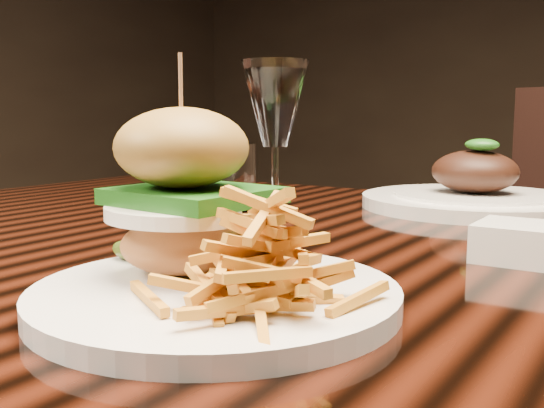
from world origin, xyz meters
The scene contains 6 objects.
dining_table centered at (0.00, 0.00, 0.67)m, with size 1.60×0.90×0.75m.
burger_plate centered at (-0.04, -0.26, 0.80)m, with size 0.26×0.26×0.18m.
ramekin centered at (0.12, 0.00, 0.77)m, with size 0.08×0.08×0.04m, color silver.
wine_glass centered at (-0.12, -0.05, 0.89)m, with size 0.07×0.07×0.19m.
water_tumbler centered at (-0.30, 0.12, 0.80)m, with size 0.07×0.07×0.09m, color white.
far_dish centered at (-0.02, 0.32, 0.77)m, with size 0.32×0.32×0.10m.
Camera 1 is at (0.24, -0.61, 0.88)m, focal length 42.00 mm.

